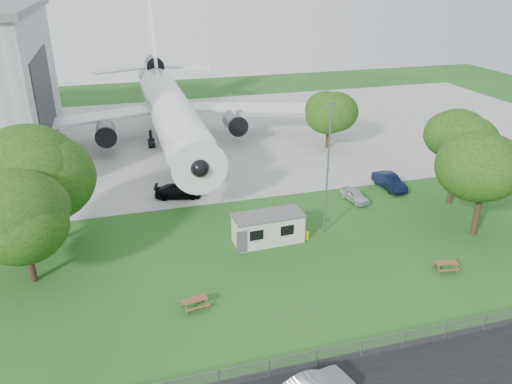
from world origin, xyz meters
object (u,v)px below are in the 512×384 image
object	(u,v)px
site_cabin	(268,228)
picnic_west	(195,308)
picnic_east	(445,270)
airliner	(169,106)

from	to	relation	value
site_cabin	picnic_west	xyz separation A→B (m)	(-7.86, -7.76, -1.31)
site_cabin	picnic_east	xyz separation A→B (m)	(12.25, -8.47, -1.31)
airliner	site_cabin	bearing A→B (deg)	-80.90
airliner	picnic_west	world-z (taller)	airliner
airliner	site_cabin	world-z (taller)	airliner
site_cabin	picnic_east	size ratio (longest dim) A/B	3.78
site_cabin	picnic_east	distance (m)	14.95
picnic_west	picnic_east	distance (m)	20.12
picnic_east	site_cabin	bearing A→B (deg)	153.77
picnic_west	picnic_east	xyz separation A→B (m)	(20.10, -0.71, 0.00)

